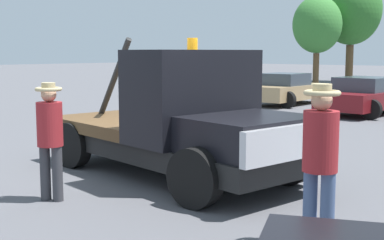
{
  "coord_description": "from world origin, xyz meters",
  "views": [
    {
      "loc": [
        6.49,
        -7.02,
        2.23
      ],
      "look_at": [
        0.5,
        0.0,
        1.05
      ],
      "focal_mm": 50.0,
      "sensor_mm": 36.0,
      "label": 1
    }
  ],
  "objects_px": {
    "person_near_truck": "(320,152)",
    "person_at_hood": "(50,132)",
    "tow_truck": "(183,125)",
    "parked_car_maroon": "(366,96)",
    "tree_left": "(351,10)",
    "parked_car_tan": "(286,89)",
    "tree_center": "(317,25)"
  },
  "relations": [
    {
      "from": "parked_car_maroon",
      "to": "parked_car_tan",
      "type": "bearing_deg",
      "value": 76.14
    },
    {
      "from": "person_at_hood",
      "to": "tree_left",
      "type": "distance_m",
      "value": 35.21
    },
    {
      "from": "parked_car_tan",
      "to": "tree_center",
      "type": "bearing_deg",
      "value": 22.61
    },
    {
      "from": "tow_truck",
      "to": "person_at_hood",
      "type": "relative_size",
      "value": 3.23
    },
    {
      "from": "person_at_hood",
      "to": "tree_center",
      "type": "xyz_separation_m",
      "value": [
        -11.25,
        29.98,
        3.06
      ]
    },
    {
      "from": "parked_car_tan",
      "to": "tree_left",
      "type": "height_order",
      "value": "tree_left"
    },
    {
      "from": "person_near_truck",
      "to": "tree_left",
      "type": "relative_size",
      "value": 0.24
    },
    {
      "from": "tree_left",
      "to": "parked_car_tan",
      "type": "bearing_deg",
      "value": -73.62
    },
    {
      "from": "person_near_truck",
      "to": "parked_car_maroon",
      "type": "distance_m",
      "value": 14.1
    },
    {
      "from": "tow_truck",
      "to": "tree_left",
      "type": "relative_size",
      "value": 0.73
    },
    {
      "from": "parked_car_maroon",
      "to": "tree_center",
      "type": "height_order",
      "value": "tree_center"
    },
    {
      "from": "tow_truck",
      "to": "tree_left",
      "type": "distance_m",
      "value": 33.16
    },
    {
      "from": "person_near_truck",
      "to": "person_at_hood",
      "type": "relative_size",
      "value": 1.05
    },
    {
      "from": "parked_car_maroon",
      "to": "tree_left",
      "type": "relative_size",
      "value": 0.58
    },
    {
      "from": "person_near_truck",
      "to": "parked_car_tan",
      "type": "bearing_deg",
      "value": 32.21
    },
    {
      "from": "parked_car_tan",
      "to": "tow_truck",
      "type": "bearing_deg",
      "value": -157.31
    },
    {
      "from": "tow_truck",
      "to": "parked_car_tan",
      "type": "bearing_deg",
      "value": 121.94
    },
    {
      "from": "tree_center",
      "to": "parked_car_maroon",
      "type": "bearing_deg",
      "value": -57.09
    },
    {
      "from": "person_near_truck",
      "to": "tree_center",
      "type": "bearing_deg",
      "value": 28.03
    },
    {
      "from": "parked_car_maroon",
      "to": "tree_left",
      "type": "distance_m",
      "value": 21.94
    },
    {
      "from": "parked_car_maroon",
      "to": "tree_left",
      "type": "xyz_separation_m",
      "value": [
        -9.34,
        19.31,
        4.61
      ]
    },
    {
      "from": "tree_left",
      "to": "parked_car_maroon",
      "type": "bearing_deg",
      "value": -64.19
    },
    {
      "from": "tow_truck",
      "to": "parked_car_tan",
      "type": "distance_m",
      "value": 14.09
    },
    {
      "from": "person_near_truck",
      "to": "parked_car_tan",
      "type": "distance_m",
      "value": 16.99
    },
    {
      "from": "person_near_truck",
      "to": "tree_left",
      "type": "bearing_deg",
      "value": 24.12
    },
    {
      "from": "person_near_truck",
      "to": "parked_car_maroon",
      "type": "height_order",
      "value": "person_near_truck"
    },
    {
      "from": "tow_truck",
      "to": "parked_car_maroon",
      "type": "height_order",
      "value": "tow_truck"
    },
    {
      "from": "parked_car_maroon",
      "to": "tree_center",
      "type": "bearing_deg",
      "value": 35.98
    },
    {
      "from": "tree_left",
      "to": "tree_center",
      "type": "distance_m",
      "value": 3.73
    },
    {
      "from": "person_at_hood",
      "to": "tree_center",
      "type": "bearing_deg",
      "value": 178.18
    },
    {
      "from": "person_at_hood",
      "to": "parked_car_maroon",
      "type": "bearing_deg",
      "value": 161.53
    },
    {
      "from": "parked_car_tan",
      "to": "tree_center",
      "type": "height_order",
      "value": "tree_center"
    }
  ]
}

